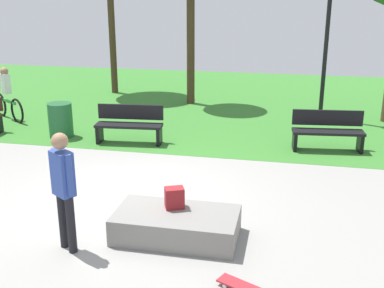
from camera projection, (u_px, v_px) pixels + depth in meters
name	position (u px, v px, depth m)	size (l,w,h in m)	color
ground_plane	(131.00, 198.00, 8.47)	(28.00, 28.00, 0.00)	gray
grass_lawn	(210.00, 100.00, 16.11)	(26.60, 11.58, 0.01)	#387A2D
concrete_ledge	(176.00, 225.00, 7.07)	(1.82, 0.98, 0.40)	gray
backpack_on_ledge	(174.00, 198.00, 7.13)	(0.28, 0.20, 0.32)	maroon
skater_performing_trick	(63.00, 183.00, 6.49)	(0.38, 0.34, 1.73)	black
park_bench_near_path	(328.00, 130.00, 10.90)	(1.64, 0.64, 0.91)	black
park_bench_far_right	(129.00, 123.00, 11.42)	(1.64, 0.61, 0.91)	black
lamp_post	(329.00, 14.00, 12.95)	(0.28, 0.28, 4.90)	black
trash_bin	(61.00, 120.00, 11.89)	(0.60, 0.60, 0.87)	#1E592D
cyclist_on_bicycle	(7.00, 97.00, 13.49)	(1.55, 1.06, 1.52)	black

